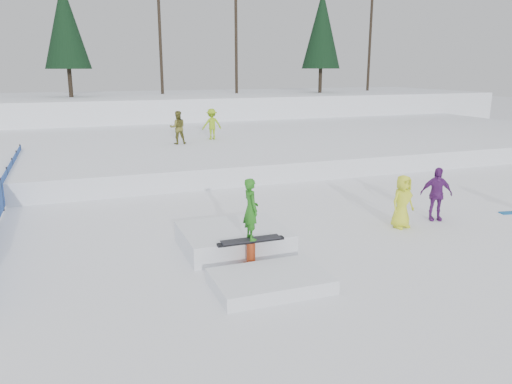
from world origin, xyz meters
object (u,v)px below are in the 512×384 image
object	(u,v)px
walker_ygreen	(212,124)
spectator_purple	(436,194)
walker_olive	(178,128)
spectator_yellow	(402,202)
jib_rail_feature	(243,246)
safety_fence	(2,194)

from	to	relation	value
walker_ygreen	spectator_purple	world-z (taller)	walker_ygreen
walker_ygreen	walker_olive	bearing A→B (deg)	24.52
spectator_yellow	walker_olive	bearing A→B (deg)	95.99
jib_rail_feature	walker_ygreen	bearing A→B (deg)	77.27
walker_ygreen	spectator_purple	distance (m)	14.12
walker_ygreen	spectator_yellow	bearing A→B (deg)	95.38
jib_rail_feature	spectator_yellow	bearing A→B (deg)	7.79
spectator_purple	safety_fence	bearing A→B (deg)	177.47
walker_ygreen	spectator_purple	size ratio (longest dim) A/B	0.99
walker_ygreen	spectator_yellow	world-z (taller)	walker_ygreen
safety_fence	spectator_yellow	distance (m)	12.49
safety_fence	spectator_yellow	xyz separation A→B (m)	(11.00, -5.90, 0.22)
safety_fence	walker_ygreen	size ratio (longest dim) A/B	9.92
walker_olive	jib_rail_feature	distance (m)	13.83
spectator_purple	spectator_yellow	world-z (taller)	spectator_purple
safety_fence	walker_olive	distance (m)	10.19
spectator_yellow	jib_rail_feature	distance (m)	5.15
safety_fence	spectator_purple	bearing A→B (deg)	-24.45
safety_fence	walker_ygreen	world-z (taller)	walker_ygreen
walker_olive	spectator_yellow	distance (m)	13.57
walker_ygreen	spectator_purple	bearing A→B (deg)	101.18
spectator_purple	jib_rail_feature	bearing A→B (deg)	-149.67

